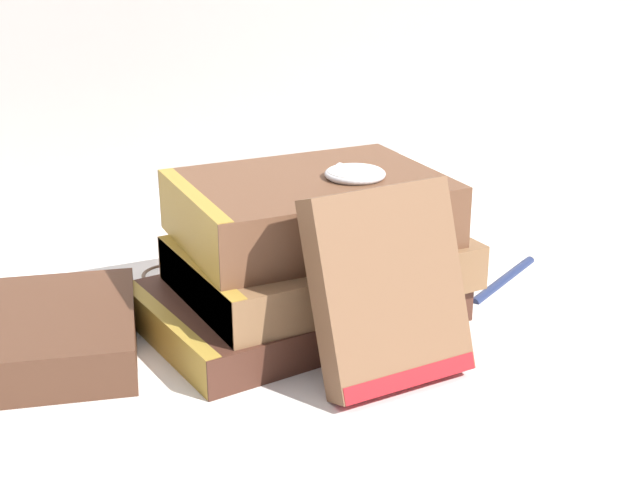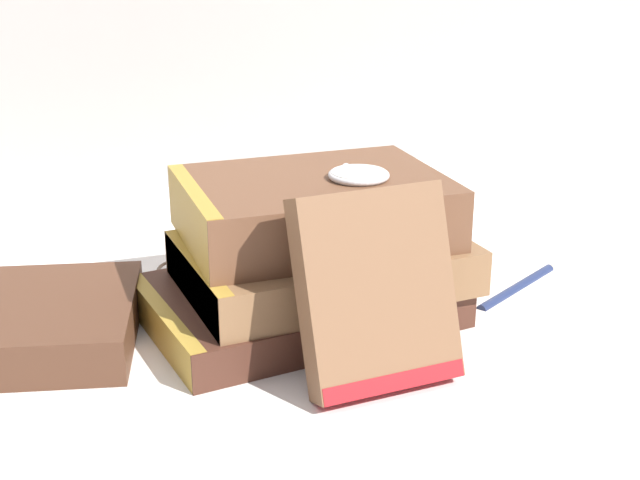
# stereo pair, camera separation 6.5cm
# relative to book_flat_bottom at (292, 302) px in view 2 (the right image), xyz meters

# --- Properties ---
(ground_plane) EXTENTS (3.00, 3.00, 0.00)m
(ground_plane) POSITION_rel_book_flat_bottom_xyz_m (0.03, -0.03, -0.02)
(ground_plane) COLOR silver
(book_flat_bottom) EXTENTS (0.25, 0.17, 0.03)m
(book_flat_bottom) POSITION_rel_book_flat_bottom_xyz_m (0.00, 0.00, 0.00)
(book_flat_bottom) COLOR #422319
(book_flat_bottom) RESTS_ON ground_plane
(book_flat_middle) EXTENTS (0.22, 0.15, 0.04)m
(book_flat_middle) POSITION_rel_book_flat_bottom_xyz_m (0.02, -0.01, 0.03)
(book_flat_middle) COLOR brown
(book_flat_middle) RESTS_ON book_flat_bottom
(book_flat_top) EXTENTS (0.21, 0.16, 0.05)m
(book_flat_top) POSITION_rel_book_flat_bottom_xyz_m (0.02, 0.01, 0.08)
(book_flat_top) COLOR brown
(book_flat_top) RESTS_ON book_flat_middle
(book_leaning_front) EXTENTS (0.11, 0.07, 0.14)m
(book_leaning_front) POSITION_rel_book_flat_bottom_xyz_m (0.02, -0.12, 0.05)
(book_leaning_front) COLOR brown
(book_leaning_front) RESTS_ON ground_plane
(pocket_watch) EXTENTS (0.05, 0.05, 0.01)m
(pocket_watch) POSITION_rel_book_flat_bottom_xyz_m (0.05, -0.01, 0.10)
(pocket_watch) COLOR silver
(pocket_watch) RESTS_ON book_flat_top
(reading_glasses) EXTENTS (0.11, 0.08, 0.00)m
(reading_glasses) POSITION_rel_book_flat_bottom_xyz_m (-0.03, 0.13, -0.01)
(reading_glasses) COLOR #4C3828
(reading_glasses) RESTS_ON ground_plane
(fountain_pen) EXTENTS (0.13, 0.07, 0.01)m
(fountain_pen) POSITION_rel_book_flat_bottom_xyz_m (0.21, -0.02, -0.01)
(fountain_pen) COLOR #1E284C
(fountain_pen) RESTS_ON ground_plane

